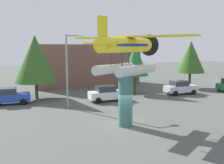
% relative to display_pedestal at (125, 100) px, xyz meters
% --- Properties ---
extents(ground_plane, '(140.00, 140.00, 0.00)m').
position_rel_display_pedestal_xyz_m(ground_plane, '(0.00, 0.00, -2.02)').
color(ground_plane, '#4C514C').
extents(display_pedestal, '(1.10, 1.10, 4.04)m').
position_rel_display_pedestal_xyz_m(display_pedestal, '(0.00, 0.00, 0.00)').
color(display_pedestal, '#386B66').
rests_on(display_pedestal, ground).
extents(floatplane_monument, '(7.09, 9.23, 4.00)m').
position_rel_display_pedestal_xyz_m(floatplane_monument, '(0.11, 0.07, 3.69)').
color(floatplane_monument, silver).
rests_on(floatplane_monument, display_pedestal).
extents(car_near_blue, '(4.20, 2.02, 1.76)m').
position_rel_display_pedestal_xyz_m(car_near_blue, '(-8.68, 11.12, -1.14)').
color(car_near_blue, '#2847B7').
rests_on(car_near_blue, ground).
extents(car_mid_white, '(4.20, 2.02, 1.76)m').
position_rel_display_pedestal_xyz_m(car_mid_white, '(1.64, 9.08, -1.14)').
color(car_mid_white, white).
rests_on(car_mid_white, ground).
extents(car_far_silver, '(4.20, 2.02, 1.76)m').
position_rel_display_pedestal_xyz_m(car_far_silver, '(11.85, 9.88, -1.14)').
color(car_far_silver, silver).
rests_on(car_far_silver, ground).
extents(streetlight_primary, '(1.84, 0.28, 7.23)m').
position_rel_display_pedestal_xyz_m(streetlight_primary, '(-2.90, 7.33, 2.22)').
color(streetlight_primary, gray).
rests_on(streetlight_primary, ground).
extents(storefront_building, '(15.78, 6.19, 6.40)m').
position_rel_display_pedestal_xyz_m(storefront_building, '(2.58, 22.00, 1.18)').
color(storefront_building, brown).
rests_on(storefront_building, ground).
extents(tree_east, '(4.87, 4.87, 7.39)m').
position_rel_display_pedestal_xyz_m(tree_east, '(-5.69, 13.19, 2.66)').
color(tree_east, brown).
rests_on(tree_east, ground).
extents(tree_center_back, '(3.45, 3.45, 6.22)m').
position_rel_display_pedestal_xyz_m(tree_center_back, '(6.53, 12.25, 2.26)').
color(tree_center_back, brown).
rests_on(tree_center_back, ground).
extents(tree_far_east, '(4.14, 4.14, 6.91)m').
position_rel_display_pedestal_xyz_m(tree_far_east, '(16.07, 13.62, 2.58)').
color(tree_far_east, brown).
rests_on(tree_far_east, ground).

